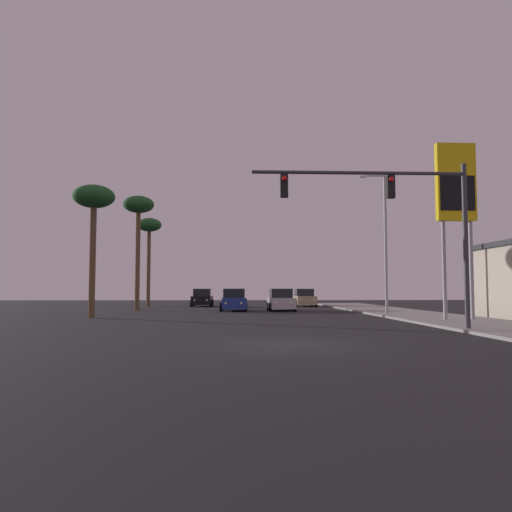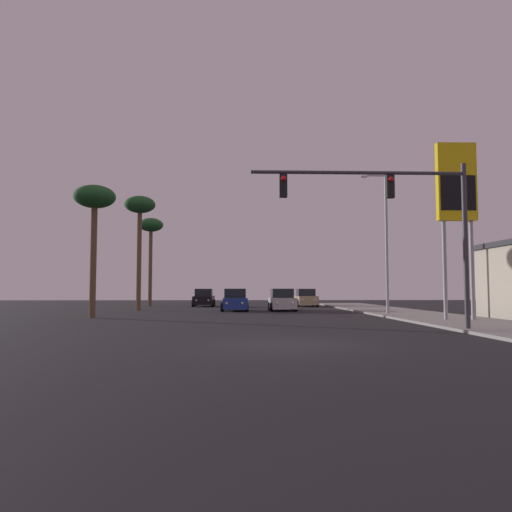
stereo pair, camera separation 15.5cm
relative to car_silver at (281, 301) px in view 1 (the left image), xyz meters
name	(u,v)px [view 1 (the left image)]	position (x,y,z in m)	size (l,w,h in m)	color
ground_plane	(288,344)	(-1.88, -23.28, -0.76)	(120.00, 120.00, 0.00)	black
sidewalk_right	(454,320)	(7.62, -13.28, -0.70)	(5.00, 60.00, 0.12)	gray
car_silver	(281,301)	(0.00, 0.00, 0.00)	(2.04, 4.33, 1.68)	#B7B7BC
car_blue	(234,301)	(-3.62, -0.14, 0.00)	(2.04, 4.34, 1.68)	navy
car_tan	(304,298)	(3.10, 9.49, 0.00)	(2.04, 4.32, 1.68)	tan
car_black	(202,298)	(-6.67, 9.80, 0.00)	(2.04, 4.32, 1.68)	black
traffic_light_mast	(402,209)	(3.10, -19.03, 4.03)	(8.54, 0.36, 6.50)	#38383D
street_lamp	(384,235)	(6.03, -6.72, 4.36)	(1.74, 0.24, 9.00)	#99999E
gas_station_sign	(456,192)	(7.80, -13.43, 5.86)	(2.00, 0.42, 9.00)	#99999E
palm_tree_mid	(138,211)	(-11.08, 0.72, 6.99)	(2.40, 2.40, 8.92)	brown
palm_tree_near	(94,203)	(-11.69, -9.28, 5.87)	(2.40, 2.40, 7.67)	brown
palm_tree_far	(149,230)	(-11.98, 10.72, 6.71)	(2.40, 2.40, 8.61)	brown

